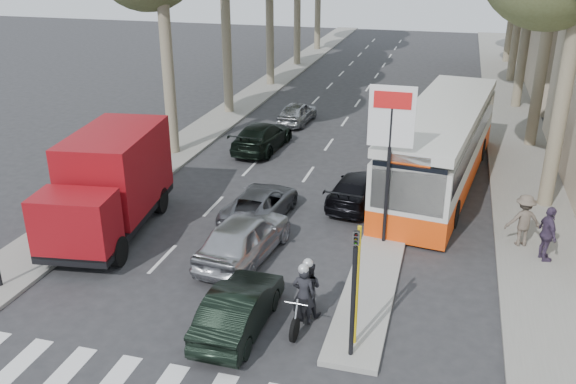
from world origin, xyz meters
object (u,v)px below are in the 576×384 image
silver_hatchback (244,237)px  red_truck (110,182)px  city_bus (441,144)px  dark_hatchback (239,308)px  motorcycle (306,293)px

silver_hatchback → red_truck: red_truck is taller
silver_hatchback → red_truck: (-5.22, 0.70, 1.10)m
city_bus → red_truck: bearing=-136.8°
city_bus → dark_hatchback: bearing=-103.0°
red_truck → city_bus: (11.12, 7.93, -0.08)m
dark_hatchback → motorcycle: 1.86m
silver_hatchback → dark_hatchback: (1.20, -3.82, -0.13)m
silver_hatchback → motorcycle: bearing=140.6°
dark_hatchback → red_truck: 7.95m
red_truck → silver_hatchback: bearing=-15.6°
silver_hatchback → red_truck: bearing=-0.9°
motorcycle → dark_hatchback: bearing=-148.8°
dark_hatchback → motorcycle: (1.62, 0.89, 0.20)m
dark_hatchback → red_truck: bearing=-34.4°
dark_hatchback → motorcycle: size_ratio=1.79×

